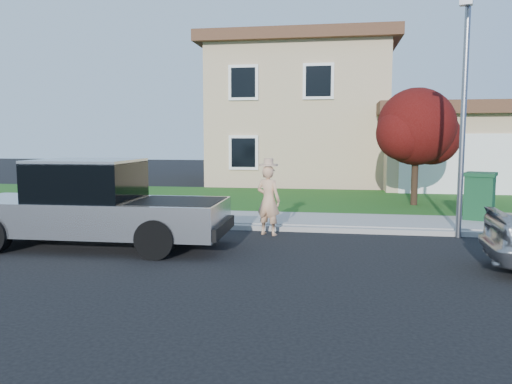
% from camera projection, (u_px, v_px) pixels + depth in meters
% --- Properties ---
extents(ground, '(80.00, 80.00, 0.00)m').
position_uv_depth(ground, '(237.00, 258.00, 9.32)').
color(ground, black).
rests_on(ground, ground).
extents(curb, '(40.00, 0.20, 0.12)m').
position_uv_depth(curb, '(301.00, 229.00, 12.00)').
color(curb, gray).
rests_on(curb, ground).
extents(sidewalk, '(40.00, 2.00, 0.15)m').
position_uv_depth(sidewalk, '(304.00, 221.00, 13.08)').
color(sidewalk, gray).
rests_on(sidewalk, ground).
extents(lawn, '(40.00, 7.00, 0.10)m').
position_uv_depth(lawn, '(312.00, 201.00, 17.49)').
color(lawn, '#1B4413').
rests_on(lawn, ground).
extents(house, '(14.00, 11.30, 6.85)m').
position_uv_depth(house, '(327.00, 119.00, 24.84)').
color(house, tan).
rests_on(house, ground).
extents(pickup_truck, '(5.54, 2.14, 1.81)m').
position_uv_depth(pickup_truck, '(94.00, 206.00, 10.25)').
color(pickup_truck, black).
rests_on(pickup_truck, ground).
extents(woman, '(0.69, 0.58, 1.78)m').
position_uv_depth(woman, '(268.00, 199.00, 11.49)').
color(woman, tan).
rests_on(woman, ground).
extents(ornamental_tree, '(2.70, 2.44, 3.71)m').
position_uv_depth(ornamental_tree, '(418.00, 130.00, 15.75)').
color(ornamental_tree, black).
rests_on(ornamental_tree, lawn).
extents(trash_bin, '(1.00, 1.06, 1.21)m').
position_uv_depth(trash_bin, '(480.00, 196.00, 12.86)').
color(trash_bin, '#103E20').
rests_on(trash_bin, sidewalk).
extents(street_lamp, '(0.37, 0.67, 5.17)m').
position_uv_depth(street_lamp, '(464.00, 105.00, 10.92)').
color(street_lamp, slate).
rests_on(street_lamp, ground).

